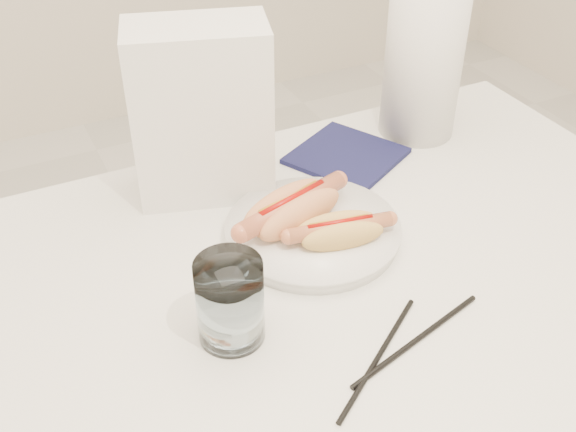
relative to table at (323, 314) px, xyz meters
name	(u,v)px	position (x,y,z in m)	size (l,w,h in m)	color
table	(323,314)	(0.00, 0.00, 0.00)	(1.20, 0.80, 0.75)	white
plate	(313,233)	(0.03, 0.09, 0.07)	(0.25, 0.25, 0.02)	white
hotdog_left	(292,210)	(0.01, 0.11, 0.10)	(0.19, 0.12, 0.05)	#ED975F
hotdog_right	(340,231)	(0.05, 0.05, 0.10)	(0.15, 0.08, 0.04)	#E8B55A
water_glass	(230,301)	(-0.15, -0.04, 0.12)	(0.08, 0.08, 0.11)	silver
chopstick_near	(378,357)	(-0.01, -0.15, 0.06)	(0.01, 0.01, 0.22)	black
chopstick_far	(417,340)	(0.05, -0.15, 0.06)	(0.01, 0.01, 0.23)	black
napkin_box	(201,113)	(-0.06, 0.28, 0.20)	(0.21, 0.11, 0.27)	white
navy_napkin	(346,156)	(0.19, 0.26, 0.06)	(0.16, 0.16, 0.01)	#13143B
paper_towel_roll	(425,53)	(0.35, 0.29, 0.21)	(0.13, 0.13, 0.30)	white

